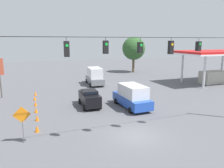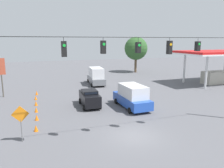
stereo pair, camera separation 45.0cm
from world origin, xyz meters
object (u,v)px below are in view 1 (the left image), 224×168
at_px(overhead_signal_span, 139,68).
at_px(traffic_cone_farthest, 35,93).
at_px(traffic_cone_fifth, 35,98).
at_px(traffic_cone_third, 36,110).
at_px(box_truck_grey_oncoming_deep, 95,76).
at_px(work_zone_sign, 22,118).
at_px(traffic_cone_nearest, 37,129).
at_px(sedan_black_withflow_mid, 89,98).
at_px(traffic_cone_second, 37,118).
at_px(tree_horizon_left, 134,48).
at_px(traffic_cone_fourth, 35,104).
at_px(gas_station, 215,60).
at_px(box_truck_blue_crossing_near, 132,96).

bearing_deg(overhead_signal_span, traffic_cone_farthest, -67.70).
bearing_deg(traffic_cone_fifth, overhead_signal_span, 116.48).
bearing_deg(traffic_cone_third, traffic_cone_farthest, -91.21).
distance_m(box_truck_grey_oncoming_deep, work_zone_sign, 22.56).
xyz_separation_m(box_truck_grey_oncoming_deep, traffic_cone_nearest, (10.25, 17.84, -1.17)).
distance_m(sedan_black_withflow_mid, traffic_cone_second, 6.59).
height_order(box_truck_grey_oncoming_deep, tree_horizon_left, tree_horizon_left).
relative_size(box_truck_grey_oncoming_deep, traffic_cone_fourth, 11.43).
height_order(traffic_cone_second, traffic_cone_third, same).
relative_size(overhead_signal_span, traffic_cone_fourth, 41.33).
relative_size(sedan_black_withflow_mid, gas_station, 0.32).
bearing_deg(overhead_signal_span, tree_horizon_left, -115.68).
distance_m(traffic_cone_fifth, gas_station, 30.72).
bearing_deg(work_zone_sign, traffic_cone_fifth, -95.14).
relative_size(box_truck_blue_crossing_near, traffic_cone_fourth, 10.61).
bearing_deg(gas_station, traffic_cone_fourth, 6.54).
height_order(traffic_cone_fourth, traffic_cone_farthest, same).
bearing_deg(traffic_cone_fifth, traffic_cone_third, 89.87).
distance_m(overhead_signal_span, traffic_cone_third, 12.95).
relative_size(traffic_cone_fifth, traffic_cone_farthest, 1.00).
distance_m(box_truck_grey_oncoming_deep, traffic_cone_nearest, 20.60).
distance_m(overhead_signal_span, traffic_cone_fifth, 17.10).
distance_m(overhead_signal_span, work_zone_sign, 9.37).
relative_size(traffic_cone_fifth, work_zone_sign, 0.20).
height_order(traffic_cone_second, traffic_cone_fourth, same).
xyz_separation_m(traffic_cone_nearest, work_zone_sign, (1.01, 1.71, 1.70)).
relative_size(sedan_black_withflow_mid, traffic_cone_farthest, 7.68).
xyz_separation_m(traffic_cone_second, gas_station, (-30.46, -8.65, 3.95)).
bearing_deg(box_truck_grey_oncoming_deep, work_zone_sign, 60.06).
relative_size(traffic_cone_fourth, tree_horizon_left, 0.07).
bearing_deg(traffic_cone_fourth, traffic_cone_fifth, -89.96).
height_order(traffic_cone_fifth, work_zone_sign, work_zone_sign).
xyz_separation_m(traffic_cone_nearest, traffic_cone_farthest, (-0.25, -13.31, 0.00)).
relative_size(traffic_cone_third, traffic_cone_fourth, 1.00).
xyz_separation_m(box_truck_grey_oncoming_deep, tree_horizon_left, (-12.95, -11.11, 4.25)).
bearing_deg(traffic_cone_third, tree_horizon_left, -134.40).
distance_m(traffic_cone_second, gas_station, 31.91).
bearing_deg(traffic_cone_fourth, traffic_cone_second, 89.99).
xyz_separation_m(sedan_black_withflow_mid, gas_station, (-24.52, -5.87, 3.22)).
relative_size(traffic_cone_fourth, traffic_cone_farthest, 1.00).
bearing_deg(traffic_cone_nearest, gas_station, -159.57).
xyz_separation_m(overhead_signal_span, traffic_cone_fifth, (7.26, -14.57, -5.25)).
height_order(overhead_signal_span, traffic_cone_nearest, overhead_signal_span).
xyz_separation_m(box_truck_blue_crossing_near, traffic_cone_fourth, (10.40, -4.48, -1.04)).
distance_m(box_truck_blue_crossing_near, gas_station, 21.78).
xyz_separation_m(overhead_signal_span, traffic_cone_farthest, (7.10, -17.32, -5.25)).
bearing_deg(traffic_cone_fourth, overhead_signal_span, 121.38).
bearing_deg(tree_horizon_left, gas_station, 112.74).
height_order(box_truck_blue_crossing_near, tree_horizon_left, tree_horizon_left).
distance_m(traffic_cone_fourth, work_zone_sign, 9.81).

